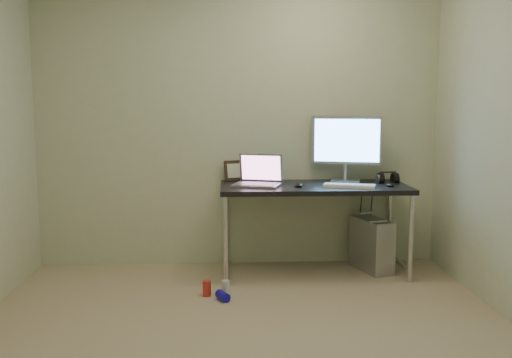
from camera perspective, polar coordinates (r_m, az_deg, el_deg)
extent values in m
plane|color=tan|center=(3.53, -1.13, -16.16)|extent=(3.50, 3.50, 0.00)
cube|color=beige|center=(4.99, -1.76, 5.60)|extent=(3.50, 0.02, 2.50)
cube|color=black|center=(4.75, 5.83, -0.84)|extent=(1.55, 0.68, 0.04)
cylinder|color=silver|center=(4.48, -3.04, -6.22)|extent=(0.04, 0.04, 0.71)
cylinder|color=silver|center=(5.06, -3.02, -4.61)|extent=(0.04, 0.04, 0.71)
cylinder|color=silver|center=(4.70, 15.24, -5.81)|extent=(0.04, 0.04, 0.71)
cylinder|color=silver|center=(5.26, 13.23, -4.32)|extent=(0.04, 0.04, 0.71)
cylinder|color=silver|center=(4.84, -3.01, -8.54)|extent=(0.04, 0.60, 0.04)
cylinder|color=silver|center=(5.05, 14.08, -8.07)|extent=(0.04, 0.60, 0.04)
cube|color=#B1B2B6|center=(4.99, 11.49, -6.46)|extent=(0.31, 0.47, 0.45)
cylinder|color=#B0B1B8|center=(4.77, 12.10, -4.16)|extent=(0.16, 0.07, 0.02)
cylinder|color=#B0B1B8|center=(5.11, 11.07, -3.35)|extent=(0.16, 0.07, 0.02)
cylinder|color=black|center=(5.17, 10.34, -3.94)|extent=(0.01, 0.16, 0.69)
cylinder|color=black|center=(5.18, 11.36, -4.17)|extent=(0.02, 0.11, 0.71)
cylinder|color=red|center=(4.32, -4.93, -10.84)|extent=(0.08, 0.08, 0.12)
cylinder|color=silver|center=(4.33, -3.05, -10.82)|extent=(0.07, 0.07, 0.11)
cylinder|color=#120EBA|center=(4.23, -3.34, -11.60)|extent=(0.11, 0.14, 0.07)
cube|color=#B0B1B8|center=(4.65, 0.07, -0.62)|extent=(0.43, 0.36, 0.02)
cube|color=slate|center=(4.64, 0.07, -0.48)|extent=(0.38, 0.31, 0.00)
cube|color=gray|center=(4.77, 0.52, 1.14)|extent=(0.37, 0.16, 0.24)
cube|color=#845370|center=(4.76, 0.53, 1.13)|extent=(0.33, 0.14, 0.20)
cube|color=#B0B1B8|center=(4.98, 8.95, -0.17)|extent=(0.28, 0.23, 0.02)
cylinder|color=#B0B1B8|center=(4.99, 8.92, 0.71)|extent=(0.04, 0.04, 0.13)
cube|color=#B0B1B8|center=(4.95, 9.01, 3.85)|extent=(0.59, 0.20, 0.42)
cube|color=#589EEB|center=(4.93, 9.07, 3.83)|extent=(0.53, 0.15, 0.36)
cube|color=white|center=(4.65, 9.32, -0.68)|extent=(0.43, 0.25, 0.02)
ellipsoid|color=black|center=(4.76, 13.27, -0.53)|extent=(0.06, 0.10, 0.03)
ellipsoid|color=black|center=(4.64, 4.26, -0.53)|extent=(0.07, 0.12, 0.04)
cylinder|color=black|center=(4.97, 12.29, -0.01)|extent=(0.05, 0.11, 0.11)
cylinder|color=black|center=(5.00, 13.74, -0.01)|extent=(0.05, 0.11, 0.11)
cube|color=black|center=(4.98, 13.04, 0.66)|extent=(0.14, 0.03, 0.01)
cube|color=black|center=(4.99, -1.97, 0.87)|extent=(0.23, 0.13, 0.18)
cylinder|color=silver|center=(4.97, 0.43, 0.39)|extent=(0.01, 0.01, 0.10)
cylinder|color=white|center=(4.96, 0.43, 1.09)|extent=(0.05, 0.05, 0.04)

